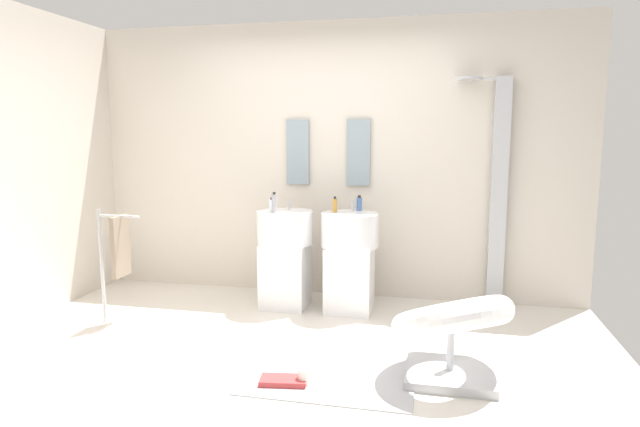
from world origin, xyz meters
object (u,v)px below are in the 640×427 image
(lounge_chair, at_px, (451,326))
(shower_column, at_px, (497,188))
(soap_bottle_blue, at_px, (359,204))
(coffee_mug, at_px, (305,376))
(soap_bottle_grey, at_px, (274,203))
(pedestal_sink_left, at_px, (285,254))
(pedestal_sink_right, at_px, (350,257))
(magazine_red, at_px, (283,381))
(towel_rack, at_px, (117,249))
(soap_bottle_amber, at_px, (335,205))
(soap_bottle_clear, at_px, (272,206))

(lounge_chair, bearing_deg, shower_column, 75.86)
(soap_bottle_blue, bearing_deg, coffee_mug, -93.16)
(lounge_chair, bearing_deg, soap_bottle_blue, 119.97)
(soap_bottle_grey, bearing_deg, pedestal_sink_left, 58.23)
(soap_bottle_grey, bearing_deg, pedestal_sink_right, 9.17)
(pedestal_sink_right, bearing_deg, soap_bottle_grey, -170.83)
(magazine_red, relative_size, coffee_mug, 3.01)
(towel_rack, xyz_separation_m, soap_bottle_blue, (1.86, 0.90, 0.31))
(towel_rack, height_order, coffee_mug, towel_rack)
(lounge_chair, xyz_separation_m, towel_rack, (-2.65, 0.48, 0.28))
(lounge_chair, relative_size, towel_rack, 1.15)
(magazine_red, height_order, coffee_mug, coffee_mug)
(shower_column, height_order, coffee_mug, shower_column)
(pedestal_sink_right, xyz_separation_m, lounge_chair, (0.85, -1.20, -0.13))
(pedestal_sink_left, distance_m, coffee_mug, 1.64)
(soap_bottle_blue, bearing_deg, towel_rack, -154.25)
(magazine_red, distance_m, coffee_mug, 0.14)
(soap_bottle_amber, bearing_deg, pedestal_sink_right, -14.44)
(shower_column, bearing_deg, soap_bottle_grey, -164.78)
(towel_rack, distance_m, coffee_mug, 2.01)
(coffee_mug, bearing_deg, soap_bottle_blue, 86.84)
(pedestal_sink_left, xyz_separation_m, towel_rack, (-1.22, -0.72, 0.14))
(shower_column, xyz_separation_m, coffee_mug, (-1.29, -1.90, -1.02))
(pedestal_sink_left, xyz_separation_m, coffee_mug, (0.55, -1.49, -0.43))
(coffee_mug, bearing_deg, soap_bottle_clear, 114.52)
(pedestal_sink_right, bearing_deg, towel_rack, -158.29)
(soap_bottle_amber, bearing_deg, shower_column, 15.10)
(magazine_red, xyz_separation_m, soap_bottle_amber, (0.03, 1.55, 0.91))
(lounge_chair, relative_size, soap_bottle_grey, 6.09)
(magazine_red, xyz_separation_m, soap_bottle_clear, (-0.51, 1.43, 0.91))
(shower_column, height_order, soap_bottle_clear, shower_column)
(pedestal_sink_left, distance_m, shower_column, 1.98)
(lounge_chair, xyz_separation_m, soap_bottle_blue, (-0.79, 1.38, 0.59))
(pedestal_sink_left, distance_m, magazine_red, 1.63)
(soap_bottle_amber, bearing_deg, towel_rack, -155.58)
(shower_column, bearing_deg, lounge_chair, -104.14)
(lounge_chair, height_order, coffee_mug, lounge_chair)
(pedestal_sink_left, relative_size, lounge_chair, 0.89)
(soap_bottle_clear, relative_size, soap_bottle_blue, 0.95)
(pedestal_sink_right, height_order, soap_bottle_clear, soap_bottle_clear)
(coffee_mug, height_order, soap_bottle_amber, soap_bottle_amber)
(soap_bottle_blue, bearing_deg, soap_bottle_amber, -144.20)
(magazine_red, bearing_deg, pedestal_sink_left, 97.02)
(soap_bottle_clear, relative_size, soap_bottle_amber, 0.94)
(lounge_chair, relative_size, coffee_mug, 11.30)
(pedestal_sink_right, bearing_deg, soap_bottle_blue, 72.98)
(pedestal_sink_left, relative_size, soap_bottle_blue, 7.11)
(soap_bottle_blue, relative_size, soap_bottle_grey, 0.76)
(soap_bottle_grey, height_order, soap_bottle_amber, soap_bottle_grey)
(pedestal_sink_left, height_order, pedestal_sink_right, same)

